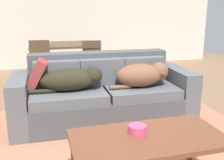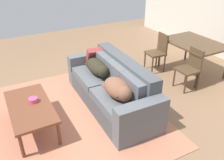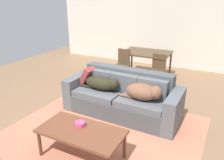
% 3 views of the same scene
% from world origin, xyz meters
% --- Properties ---
extents(ground_plane, '(10.00, 10.00, 0.00)m').
position_xyz_m(ground_plane, '(0.00, 0.00, 0.00)').
color(ground_plane, '#8A674A').
extents(area_rug, '(3.31, 2.81, 0.01)m').
position_xyz_m(area_rug, '(0.04, -0.45, 0.01)').
color(area_rug, '#BF7457').
rests_on(area_rug, ground).
extents(couch, '(2.32, 0.93, 0.88)m').
position_xyz_m(couch, '(0.05, 0.30, 0.35)').
color(couch, '#4A4D52').
rests_on(couch, ground).
extents(dog_on_left_cushion, '(0.89, 0.37, 0.29)m').
position_xyz_m(dog_on_left_cushion, '(-0.36, 0.21, 0.61)').
color(dog_on_left_cushion, '#2C291A').
rests_on(dog_on_left_cushion, couch).
extents(dog_on_right_cushion, '(0.80, 0.40, 0.31)m').
position_xyz_m(dog_on_right_cushion, '(0.53, 0.14, 0.63)').
color(dog_on_right_cushion, brown).
rests_on(dog_on_right_cushion, couch).
extents(throw_pillow_by_left_arm, '(0.34, 0.44, 0.42)m').
position_xyz_m(throw_pillow_by_left_arm, '(-0.79, 0.38, 0.66)').
color(throw_pillow_by_left_arm, brown).
rests_on(throw_pillow_by_left_arm, couch).
extents(coffee_table, '(1.23, 0.63, 0.46)m').
position_xyz_m(coffee_table, '(0.05, -1.18, 0.41)').
color(coffee_table, brown).
rests_on(coffee_table, ground).
extents(bowl_on_coffee_table, '(0.15, 0.15, 0.07)m').
position_xyz_m(bowl_on_coffee_table, '(-0.01, -1.11, 0.49)').
color(bowl_on_coffee_table, '#EA4C7F').
rests_on(bowl_on_coffee_table, coffee_table).
extents(dining_table, '(1.33, 1.00, 0.76)m').
position_xyz_m(dining_table, '(-0.24, 2.58, 0.69)').
color(dining_table, brown).
rests_on(dining_table, ground).
extents(dining_chair_near_left, '(0.43, 0.43, 0.90)m').
position_xyz_m(dining_chair_near_left, '(-0.72, 1.95, 0.50)').
color(dining_chair_near_left, brown).
rests_on(dining_chair_near_left, ground).
extents(dining_chair_near_right, '(0.41, 0.41, 0.86)m').
position_xyz_m(dining_chair_near_right, '(0.27, 2.01, 0.48)').
color(dining_chair_near_right, brown).
rests_on(dining_chair_near_right, ground).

